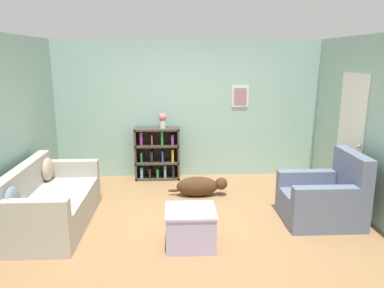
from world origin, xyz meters
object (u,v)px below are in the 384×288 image
at_px(coffee_table, 190,226).
at_px(dog, 200,186).
at_px(couch, 49,204).
at_px(recliner_chair, 325,198).
at_px(vase, 163,120).
at_px(bookshelf, 158,154).

height_order(coffee_table, dog, coffee_table).
xyz_separation_m(couch, dog, (2.14, 1.05, -0.15)).
relative_size(couch, recliner_chair, 1.77).
relative_size(dog, vase, 3.61).
height_order(recliner_chair, coffee_table, recliner_chair).
bearing_deg(dog, vase, 123.47).
relative_size(couch, vase, 6.55).
xyz_separation_m(recliner_chair, dog, (-1.70, 1.06, -0.17)).
distance_m(bookshelf, recliner_chair, 3.19).
distance_m(bookshelf, coffee_table, 2.73).
bearing_deg(coffee_table, bookshelf, 100.92).
distance_m(coffee_table, dog, 1.70).
bearing_deg(dog, couch, -153.85).
xyz_separation_m(coffee_table, vase, (-0.41, 2.65, 0.89)).
xyz_separation_m(bookshelf, recliner_chair, (2.45, -2.05, -0.14)).
distance_m(recliner_chair, coffee_table, 2.03).
bearing_deg(vase, dog, -56.53).
height_order(bookshelf, coffee_table, bookshelf).
bearing_deg(coffee_table, couch, 161.60).
height_order(bookshelf, vase, vase).
height_order(bookshelf, recliner_chair, recliner_chair).
height_order(couch, recliner_chair, recliner_chair).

